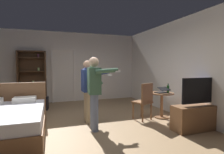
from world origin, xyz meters
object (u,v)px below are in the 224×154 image
(wooden_chair, at_px, (144,100))
(person_striped_shirt, at_px, (88,87))
(suitcase_small, at_px, (40,104))
(tv_flatscreen, at_px, (199,115))
(laptop, at_px, (162,91))
(bottle_on_table, at_px, (168,89))
(bed, at_px, (1,123))
(bookshelf, at_px, (32,76))
(side_table, at_px, (162,101))
(suitcase_dark, at_px, (36,104))
(person_blue_shirt, at_px, (95,88))

(wooden_chair, height_order, person_striped_shirt, person_striped_shirt)
(person_striped_shirt, distance_m, suitcase_small, 2.29)
(person_striped_shirt, bearing_deg, tv_flatscreen, -30.73)
(tv_flatscreen, distance_m, laptop, 1.14)
(bottle_on_table, bearing_deg, laptop, 167.08)
(bed, xyz_separation_m, bookshelf, (0.33, 3.11, 0.77))
(laptop, bearing_deg, bookshelf, 139.37)
(side_table, height_order, person_striped_shirt, person_striped_shirt)
(bookshelf, height_order, suitcase_dark, bookshelf)
(side_table, xyz_separation_m, bottle_on_table, (0.14, -0.08, 0.34))
(tv_flatscreen, height_order, suitcase_dark, tv_flatscreen)
(tv_flatscreen, height_order, laptop, tv_flatscreen)
(bottle_on_table, bearing_deg, bed, -179.45)
(person_blue_shirt, relative_size, suitcase_small, 3.14)
(bed, height_order, wooden_chair, bed)
(suitcase_dark, bearing_deg, wooden_chair, -29.94)
(bed, height_order, person_blue_shirt, person_blue_shirt)
(side_table, relative_size, suitcase_dark, 1.25)
(side_table, distance_m, person_striped_shirt, 2.08)
(bottle_on_table, xyz_separation_m, person_blue_shirt, (-2.12, -0.22, 0.14))
(laptop, xyz_separation_m, person_blue_shirt, (-1.96, -0.26, 0.19))
(wooden_chair, bearing_deg, suitcase_dark, 145.08)
(wooden_chair, bearing_deg, side_table, 3.80)
(person_blue_shirt, bearing_deg, suitcase_dark, 121.93)
(bed, bearing_deg, suitcase_dark, 75.59)
(bottle_on_table, xyz_separation_m, suitcase_small, (-3.41, 2.14, -0.61))
(tv_flatscreen, relative_size, side_table, 1.84)
(tv_flatscreen, bearing_deg, person_blue_shirt, 161.26)
(tv_flatscreen, xyz_separation_m, wooden_chair, (-0.83, 1.03, 0.20))
(tv_flatscreen, bearing_deg, suitcase_dark, 140.61)
(person_blue_shirt, distance_m, suitcase_dark, 2.71)
(bed, bearing_deg, tv_flatscreen, -12.86)
(wooden_chair, relative_size, suitcase_small, 1.89)
(bed, relative_size, tv_flatscreen, 1.63)
(person_blue_shirt, xyz_separation_m, suitcase_dark, (-1.38, 2.22, -0.72))
(wooden_chair, bearing_deg, bottle_on_table, -3.41)
(person_blue_shirt, bearing_deg, laptop, 7.59)
(person_blue_shirt, height_order, suitcase_dark, person_blue_shirt)
(bookshelf, bearing_deg, side_table, -40.05)
(bottle_on_table, distance_m, suitcase_small, 4.08)
(person_blue_shirt, distance_m, suitcase_small, 2.80)
(wooden_chair, relative_size, person_blue_shirt, 0.60)
(side_table, xyz_separation_m, person_striped_shirt, (-2.01, 0.29, 0.43))
(bottle_on_table, height_order, person_blue_shirt, person_blue_shirt)
(laptop, bearing_deg, person_striped_shirt, 170.60)
(person_striped_shirt, bearing_deg, laptop, -9.40)
(person_blue_shirt, bearing_deg, bottle_on_table, 6.02)
(bed, height_order, bottle_on_table, bed)
(side_table, distance_m, suitcase_dark, 3.88)
(bottle_on_table, distance_m, suitcase_dark, 4.07)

